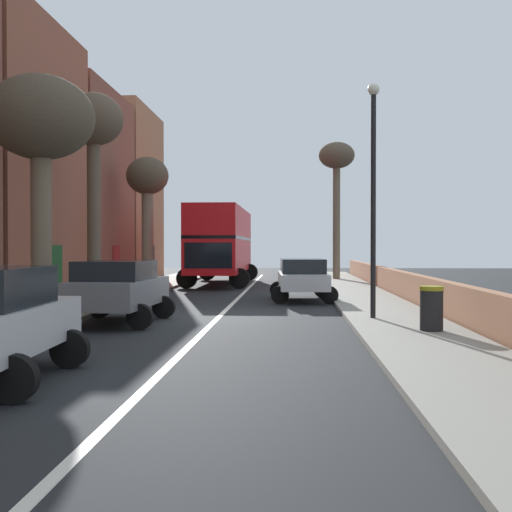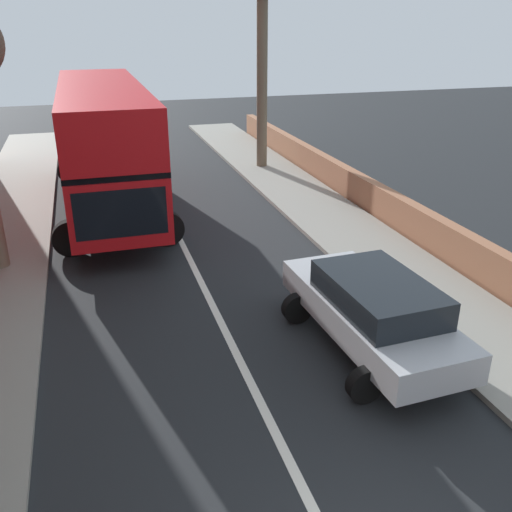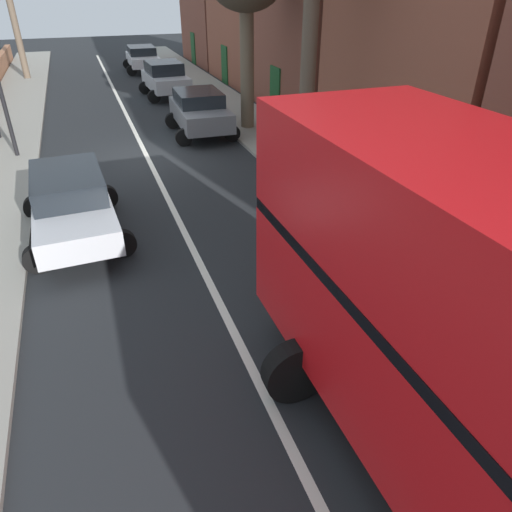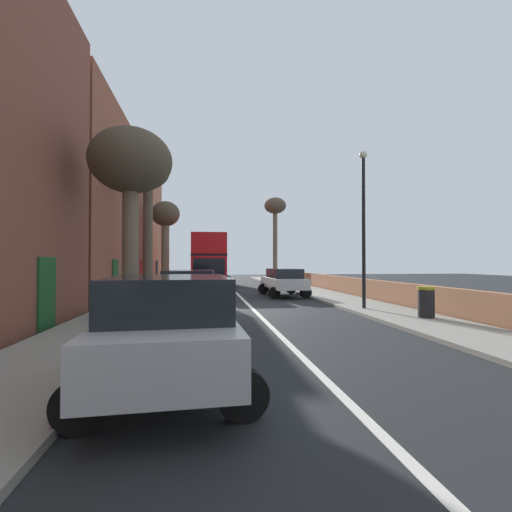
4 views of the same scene
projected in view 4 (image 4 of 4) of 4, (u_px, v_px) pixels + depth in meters
The scene contains 16 objects.
ground_plane at pixel (252, 309), 15.21m from camera, with size 84.00×84.00×0.00m, color black.
road_centre_line at pixel (252, 309), 15.21m from camera, with size 0.16×54.00×0.01m, color silver.
sidewalk_left at pixel (131, 309), 14.53m from camera, with size 2.60×60.00×0.12m, color gray.
sidewalk_right at pixel (363, 305), 15.90m from camera, with size 2.60×60.00×0.12m, color gray.
terraced_houses_left at pixel (38, 183), 14.29m from camera, with size 4.07×47.68×10.58m.
boundary_wall_right at pixel (396, 294), 16.12m from camera, with size 0.36×54.00×1.07m, color #9E6647.
double_decker_bus at pixel (208, 257), 30.55m from camera, with size 3.56×11.09×4.06m.
parked_car_silver_left_0 at pixel (170, 327), 5.44m from camera, with size 2.62×3.99×1.74m.
parked_car_grey_left_2 at pixel (190, 290), 12.79m from camera, with size 2.59×4.12×1.67m.
parked_car_silver_right_3 at pixel (284, 280), 20.85m from camera, with size 2.54×4.65×1.58m.
street_tree_left_0 at pixel (131, 167), 12.50m from camera, with size 2.81×2.81×6.45m.
street_tree_left_2 at pixel (165, 221), 26.01m from camera, with size 2.02×2.02×6.22m.
street_tree_right_3 at pixel (275, 212), 35.35m from camera, with size 2.14×2.14×8.16m.
street_tree_left_4 at pixel (148, 180), 17.55m from camera, with size 2.05×2.05×7.22m.
lamppost_right at pixel (364, 216), 14.49m from camera, with size 0.32×0.32×6.31m.
litter_bin_right at pixel (426, 302), 12.02m from camera, with size 0.55×0.55×1.02m.
Camera 4 is at (-1.98, -15.12, 1.95)m, focal length 25.45 mm.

